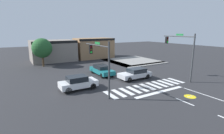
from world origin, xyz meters
name	(u,v)px	position (x,y,z in m)	size (l,w,h in m)	color
ground_plane	(125,78)	(0.00, 0.00, 0.00)	(120.00, 120.00, 0.00)	#2B2B2D
crosswalk_near	(147,87)	(0.00, -4.50, 0.00)	(10.61, 2.49, 0.01)	silver
bike_detector_marking	(190,96)	(1.59, -8.98, 0.00)	(1.14, 1.14, 0.01)	yellow
curb_corner_northeast	(132,61)	(8.49, 9.42, 0.07)	(10.00, 10.60, 0.15)	gray
storefront_row	(73,49)	(-1.29, 18.99, 2.31)	(18.18, 6.67, 4.72)	gray
traffic_signal_southeast	(181,48)	(5.95, -4.18, 4.24)	(0.32, 4.93, 6.11)	#383A3D
traffic_signal_southwest	(100,58)	(-5.67, -3.42, 3.79)	(0.32, 5.36, 5.52)	#383A3D
car_teal	(102,70)	(-2.03, 3.20, 0.75)	(1.90, 4.75, 1.45)	#196B70
car_silver	(135,74)	(0.88, -1.09, 0.74)	(4.51, 1.94, 1.44)	#B7BABF
car_white	(78,82)	(-7.28, -1.14, 0.79)	(4.12, 1.90, 1.54)	white
roadside_tree	(42,48)	(-8.50, 14.00, 3.38)	(3.54, 3.54, 5.17)	#4C3823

